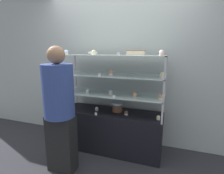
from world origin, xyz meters
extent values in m
plane|color=#2D2D33|center=(0.00, 0.00, 0.00)|extent=(20.00, 20.00, 0.00)
cube|color=#A8B2AD|center=(0.00, 0.40, 1.30)|extent=(8.00, 0.05, 2.60)
cube|color=black|center=(0.00, 0.00, 0.32)|extent=(1.56, 0.50, 0.64)
cube|color=#B7B7BC|center=(-0.77, 0.24, 0.79)|extent=(0.02, 0.02, 0.29)
cube|color=#B7B7BC|center=(0.77, 0.24, 0.79)|extent=(0.02, 0.02, 0.29)
cube|color=#B7B7BC|center=(-0.77, -0.24, 0.79)|extent=(0.02, 0.02, 0.29)
cube|color=#B7B7BC|center=(0.77, -0.24, 0.79)|extent=(0.02, 0.02, 0.29)
cube|color=#B2C6C1|center=(0.00, 0.00, 0.93)|extent=(1.56, 0.50, 0.01)
cube|color=#B7B7BC|center=(-0.77, 0.24, 1.08)|extent=(0.02, 0.02, 0.29)
cube|color=#B7B7BC|center=(0.77, 0.24, 1.08)|extent=(0.02, 0.02, 0.29)
cube|color=#B7B7BC|center=(-0.77, -0.24, 1.08)|extent=(0.02, 0.02, 0.29)
cube|color=#B7B7BC|center=(0.77, -0.24, 1.08)|extent=(0.02, 0.02, 0.29)
cube|color=#B2C6C1|center=(0.00, 0.00, 1.22)|extent=(1.56, 0.50, 0.01)
cube|color=#B7B7BC|center=(-0.77, 0.24, 1.37)|extent=(0.02, 0.02, 0.29)
cube|color=#B7B7BC|center=(0.77, 0.24, 1.37)|extent=(0.02, 0.02, 0.29)
cube|color=#B7B7BC|center=(-0.77, -0.24, 1.37)|extent=(0.02, 0.02, 0.29)
cube|color=#B7B7BC|center=(0.77, -0.24, 1.37)|extent=(0.02, 0.02, 0.29)
cube|color=#B2C6C1|center=(0.00, 0.00, 1.52)|extent=(1.56, 0.50, 0.01)
cylinder|color=brown|center=(0.08, 0.04, 0.70)|extent=(0.16, 0.16, 0.12)
cylinder|color=silver|center=(0.08, 0.04, 0.77)|extent=(0.16, 0.16, 0.02)
cube|color=beige|center=(0.34, 0.06, 1.55)|extent=(0.25, 0.12, 0.06)
cube|color=#8C5B42|center=(0.34, 0.06, 1.58)|extent=(0.25, 0.12, 0.01)
cylinder|color=white|center=(-0.72, -0.12, 0.66)|extent=(0.05, 0.05, 0.02)
sphere|color=white|center=(-0.72, -0.12, 0.68)|extent=(0.05, 0.05, 0.05)
cylinder|color=#CCB28C|center=(-0.24, -0.04, 0.66)|extent=(0.05, 0.05, 0.02)
sphere|color=white|center=(-0.24, -0.04, 0.68)|extent=(0.05, 0.05, 0.05)
cylinder|color=white|center=(0.25, -0.06, 0.66)|extent=(0.05, 0.05, 0.02)
sphere|color=#8C5B42|center=(0.25, -0.06, 0.68)|extent=(0.05, 0.05, 0.05)
cylinder|color=beige|center=(0.71, -0.10, 0.66)|extent=(0.05, 0.05, 0.02)
sphere|color=#F4EAB2|center=(0.71, -0.10, 0.68)|extent=(0.05, 0.05, 0.05)
cube|color=white|center=(-0.17, -0.23, 0.67)|extent=(0.04, 0.00, 0.04)
cylinder|color=beige|center=(-0.71, -0.10, 0.95)|extent=(0.06, 0.06, 0.02)
sphere|color=white|center=(-0.71, -0.10, 0.98)|extent=(0.06, 0.06, 0.06)
cylinder|color=#CCB28C|center=(-0.35, -0.13, 0.95)|extent=(0.06, 0.06, 0.02)
sphere|color=silver|center=(-0.35, -0.13, 0.98)|extent=(0.06, 0.06, 0.06)
cylinder|color=#CCB28C|center=(0.01, -0.08, 0.95)|extent=(0.06, 0.06, 0.02)
sphere|color=silver|center=(0.01, -0.08, 0.98)|extent=(0.06, 0.06, 0.06)
cylinder|color=#CCB28C|center=(0.37, -0.08, 0.95)|extent=(0.06, 0.06, 0.02)
sphere|color=#E5996B|center=(0.37, -0.08, 0.98)|extent=(0.06, 0.06, 0.06)
cylinder|color=beige|center=(0.72, -0.08, 0.95)|extent=(0.06, 0.06, 0.02)
sphere|color=#E5996B|center=(0.72, -0.08, 0.98)|extent=(0.06, 0.06, 0.06)
cube|color=white|center=(0.11, -0.23, 0.96)|extent=(0.04, 0.00, 0.04)
cylinder|color=white|center=(-0.72, -0.08, 1.24)|extent=(0.06, 0.06, 0.02)
sphere|color=#E5996B|center=(-0.72, -0.08, 1.27)|extent=(0.06, 0.06, 0.06)
cylinder|color=white|center=(0.00, -0.04, 1.24)|extent=(0.06, 0.06, 0.02)
sphere|color=#E5996B|center=(0.00, -0.04, 1.27)|extent=(0.06, 0.06, 0.06)
cylinder|color=beige|center=(0.73, -0.05, 1.24)|extent=(0.06, 0.06, 0.02)
sphere|color=#F4EAB2|center=(0.73, -0.05, 1.27)|extent=(0.06, 0.06, 0.06)
cube|color=white|center=(-0.10, -0.23, 1.25)|extent=(0.04, 0.00, 0.04)
cylinder|color=beige|center=(-0.71, -0.10, 1.53)|extent=(0.06, 0.06, 0.02)
sphere|color=silver|center=(-0.71, -0.10, 1.56)|extent=(0.06, 0.06, 0.06)
cylinder|color=white|center=(-0.24, -0.11, 1.53)|extent=(0.06, 0.06, 0.02)
sphere|color=#F4EAB2|center=(-0.24, -0.11, 1.56)|extent=(0.06, 0.06, 0.06)
cylinder|color=#CCB28C|center=(0.71, -0.12, 1.53)|extent=(0.06, 0.06, 0.02)
sphere|color=silver|center=(0.71, -0.12, 1.56)|extent=(0.06, 0.06, 0.06)
cube|color=white|center=(0.17, -0.23, 1.54)|extent=(0.04, 0.00, 0.04)
torus|color=#EFE5CC|center=(-0.33, 0.04, 1.54)|extent=(0.15, 0.15, 0.04)
cube|color=black|center=(-0.47, -0.69, 0.38)|extent=(0.36, 0.20, 0.76)
cylinder|color=#33478C|center=(-0.47, -0.69, 1.09)|extent=(0.38, 0.38, 0.66)
sphere|color=#936B4C|center=(-0.47, -0.69, 1.53)|extent=(0.22, 0.22, 0.22)
camera|label=1|loc=(0.85, -2.46, 1.60)|focal=28.00mm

